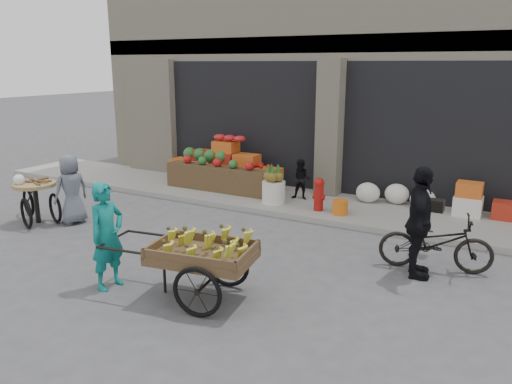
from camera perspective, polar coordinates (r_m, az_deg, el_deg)
The scene contains 15 objects.
ground at distance 7.98m, azimuth -5.08°, elevation -8.95°, with size 80.00×80.00×0.00m, color #424244.
sidewalk at distance 11.38m, azimuth 6.54°, elevation -1.44°, with size 18.00×2.20×0.12m, color gray.
building at distance 14.67m, azimuth 13.08°, elevation 14.94°, with size 14.00×6.45×7.00m.
fruit_display at distance 12.60m, azimuth -3.37°, elevation 3.05°, with size 3.10×1.12×1.24m.
pineapple_bin at distance 11.16m, azimuth 2.04°, elevation -0.02°, with size 0.52×0.52×0.50m, color silver.
fire_hydrant at distance 10.65m, azimuth 7.19°, elevation -0.11°, with size 0.22×0.22×0.71m.
orange_bucket at distance 10.49m, azimuth 9.58°, elevation -1.73°, with size 0.32×0.32×0.30m, color orange.
right_bay_goods at distance 11.19m, azimuth 20.25°, elevation -0.70°, with size 3.35×0.60×0.70m.
seated_person at distance 11.47m, azimuth 5.19°, elevation 1.43°, with size 0.45×0.35×0.93m, color black.
banana_cart at distance 6.84m, azimuth -6.54°, elevation -6.65°, with size 2.45×1.29×0.98m.
vendor_woman at distance 7.44m, azimuth -16.64°, elevation -4.82°, with size 0.57×0.38×1.57m, color #0F736D.
tricycle_cart at distance 11.04m, azimuth -23.90°, elevation -0.40°, with size 1.45×1.08×0.95m.
vendor_grey at distance 10.70m, azimuth -20.36°, elevation 0.30°, with size 0.69×0.45×1.42m, color slate.
bicycle at distance 8.32m, azimuth 19.84°, elevation -5.46°, with size 0.60×1.72×0.90m, color black.
cyclist at distance 7.85m, azimuth 18.16°, elevation -3.36°, with size 1.01×0.42×1.72m, color black.
Camera 1 is at (4.15, -6.03, 3.17)m, focal length 35.00 mm.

